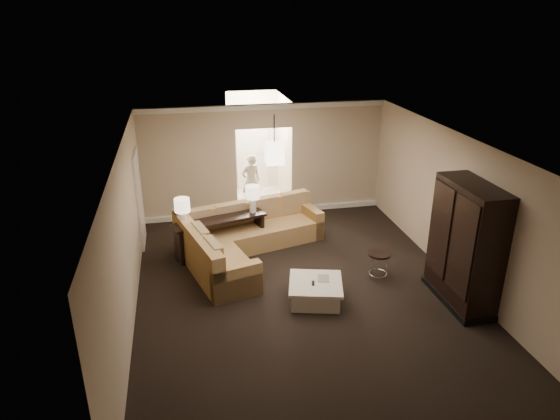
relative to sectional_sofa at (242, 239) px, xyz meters
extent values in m
plane|color=black|center=(0.90, -1.77, -0.38)|extent=(8.00, 8.00, 0.00)
cube|color=#BDA88F|center=(0.90, 2.23, 1.02)|extent=(6.00, 0.04, 2.80)
cube|color=#BDA88F|center=(0.90, -5.77, 1.02)|extent=(6.00, 0.04, 2.80)
cube|color=#BDA88F|center=(-2.10, -1.77, 1.02)|extent=(0.04, 8.00, 2.80)
cube|color=#BDA88F|center=(3.90, -1.77, 1.02)|extent=(0.04, 8.00, 2.80)
cube|color=silver|center=(0.90, -1.77, 2.42)|extent=(6.00, 8.00, 0.02)
cube|color=white|center=(0.90, 2.18, 2.35)|extent=(6.00, 0.10, 0.12)
cube|color=white|center=(0.90, 2.18, -0.32)|extent=(6.00, 0.10, 0.12)
cube|color=white|center=(-2.07, 1.03, 0.67)|extent=(0.05, 0.90, 2.10)
cube|color=silver|center=(0.90, 3.23, -0.38)|extent=(1.40, 2.00, 0.01)
cube|color=beige|center=(0.20, 3.23, 1.02)|extent=(0.04, 2.00, 2.80)
cube|color=beige|center=(1.60, 3.23, 1.02)|extent=(0.04, 2.00, 2.80)
cube|color=beige|center=(0.90, 4.23, 1.02)|extent=(1.40, 0.04, 2.80)
cube|color=white|center=(0.90, 4.20, 0.67)|extent=(0.90, 0.05, 2.10)
cube|color=brown|center=(0.28, 0.43, -0.16)|extent=(3.32, 1.75, 0.45)
cube|color=brown|center=(-0.48, -1.04, -0.16)|extent=(1.31, 1.68, 0.45)
cube|color=brown|center=(0.19, 0.77, 0.31)|extent=(3.14, 1.08, 0.49)
cube|color=brown|center=(-0.95, -0.62, 0.31)|extent=(0.91, 2.52, 0.49)
cube|color=brown|center=(1.71, 0.82, -0.05)|extent=(0.45, 0.98, 0.66)
cube|color=brown|center=(-0.31, -1.65, -0.05)|extent=(0.98, 0.45, 0.66)
cube|color=#8B684A|center=(-0.93, 0.41, 0.33)|extent=(0.68, 0.34, 0.49)
cube|color=#8B684A|center=(-0.16, 0.62, 0.33)|extent=(0.68, 0.34, 0.49)
cube|color=#8B684A|center=(0.61, 0.83, 0.33)|extent=(0.68, 0.34, 0.49)
cube|color=#8B684A|center=(1.38, 1.04, 0.33)|extent=(0.68, 0.34, 0.49)
cube|color=#8B684A|center=(-0.86, -0.48, 0.33)|extent=(0.33, 0.66, 0.49)
cube|color=#8B684A|center=(-0.67, -1.20, 0.33)|extent=(0.33, 0.66, 0.49)
cube|color=silver|center=(1.06, -2.03, -0.22)|extent=(1.03, 1.03, 0.32)
cube|color=silver|center=(1.06, -2.03, -0.03)|extent=(1.14, 1.14, 0.06)
cube|color=black|center=(1.00, -2.06, 0.00)|extent=(0.08, 0.16, 0.02)
cube|color=beige|center=(1.23, -1.93, 0.00)|extent=(0.27, 0.32, 0.01)
cube|color=black|center=(-0.43, 0.24, 0.38)|extent=(2.07, 1.03, 0.06)
cube|color=black|center=(-1.31, -0.03, -0.01)|extent=(0.19, 0.42, 0.74)
cube|color=black|center=(0.46, 0.51, -0.01)|extent=(0.19, 0.42, 0.74)
cube|color=black|center=(-0.43, 0.24, -0.27)|extent=(1.97, 0.96, 0.04)
cube|color=black|center=(3.60, -2.54, 0.73)|extent=(0.61, 1.48, 2.22)
cube|color=black|center=(3.28, -2.91, 0.89)|extent=(0.03, 0.66, 1.69)
cube|color=black|center=(3.28, -2.17, 0.89)|extent=(0.03, 0.66, 1.69)
cube|color=black|center=(3.60, -2.54, -0.33)|extent=(0.66, 1.55, 0.11)
cylinder|color=black|center=(2.47, -1.50, 0.15)|extent=(0.44, 0.44, 0.04)
torus|color=silver|center=(2.47, -1.50, -0.28)|extent=(0.36, 0.36, 0.02)
cylinder|color=silver|center=(2.64, -1.51, -0.12)|extent=(0.02, 0.02, 0.52)
cylinder|color=silver|center=(2.40, -1.35, -0.12)|extent=(0.02, 0.02, 0.52)
cylinder|color=silver|center=(2.38, -1.64, -0.12)|extent=(0.02, 0.02, 0.52)
cylinder|color=white|center=(-1.17, 0.01, 0.56)|extent=(0.15, 0.15, 0.32)
cylinder|color=beige|center=(-1.17, 0.01, 0.86)|extent=(0.31, 0.31, 0.28)
cylinder|color=white|center=(0.32, 0.47, 0.56)|extent=(0.15, 0.15, 0.32)
cylinder|color=beige|center=(0.32, 0.47, 0.86)|extent=(0.31, 0.31, 0.28)
cylinder|color=black|center=(0.90, 0.93, 2.12)|extent=(0.02, 0.02, 0.60)
cube|color=#FFE9C6|center=(0.90, 0.93, 1.57)|extent=(0.38, 0.38, 0.48)
imported|color=beige|center=(0.61, 2.64, 0.43)|extent=(0.67, 0.53, 1.62)
camera|label=1|loc=(-1.13, -9.47, 4.56)|focal=32.00mm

